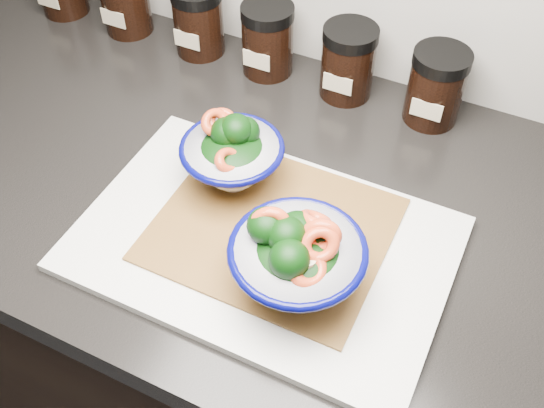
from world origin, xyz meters
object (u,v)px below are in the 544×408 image
at_px(cutting_board, 263,244).
at_px(bowl_left, 232,154).
at_px(bowl_right, 296,258).
at_px(spice_jar_c, 198,20).
at_px(spice_jar_d, 267,39).
at_px(spice_jar_e, 348,62).
at_px(spice_jar_f, 436,87).
at_px(spice_jar_b, 125,0).

height_order(cutting_board, bowl_left, bowl_left).
distance_m(cutting_board, bowl_left, 0.12).
bearing_deg(bowl_right, cutting_board, 144.78).
distance_m(cutting_board, bowl_right, 0.10).
relative_size(spice_jar_c, spice_jar_d, 1.00).
height_order(spice_jar_e, spice_jar_f, same).
bearing_deg(spice_jar_b, bowl_right, -37.56).
xyz_separation_m(bowl_left, spice_jar_b, (-0.34, 0.25, -0.00)).
height_order(bowl_right, spice_jar_f, bowl_right).
height_order(spice_jar_d, spice_jar_e, same).
distance_m(bowl_right, spice_jar_d, 0.43).
relative_size(bowl_right, spice_jar_c, 1.36).
xyz_separation_m(bowl_right, spice_jar_b, (-0.48, 0.37, -0.01)).
height_order(bowl_right, spice_jar_e, bowl_right).
distance_m(bowl_right, spice_jar_b, 0.61).
bearing_deg(bowl_right, spice_jar_c, 132.60).
height_order(bowl_left, spice_jar_e, same).
distance_m(spice_jar_b, spice_jar_c, 0.14).
xyz_separation_m(cutting_board, spice_jar_f, (0.11, 0.33, 0.05)).
bearing_deg(spice_jar_f, spice_jar_d, 180.00).
distance_m(bowl_right, spice_jar_e, 0.38).
xyz_separation_m(spice_jar_c, spice_jar_d, (0.12, 0.00, 0.00)).
distance_m(bowl_right, spice_jar_c, 0.50).
bearing_deg(spice_jar_d, bowl_left, -73.63).
bearing_deg(spice_jar_b, spice_jar_e, 0.00).
height_order(bowl_left, spice_jar_f, same).
bearing_deg(bowl_left, spice_jar_d, 106.37).
relative_size(spice_jar_d, spice_jar_e, 1.00).
bearing_deg(bowl_left, cutting_board, -42.85).
bearing_deg(spice_jar_d, bowl_right, -59.63).
bearing_deg(spice_jar_b, spice_jar_c, 0.00).
distance_m(spice_jar_c, spice_jar_f, 0.39).
xyz_separation_m(spice_jar_b, spice_jar_d, (0.26, 0.00, 0.00)).
xyz_separation_m(bowl_left, spice_jar_f, (0.19, 0.25, -0.00)).
bearing_deg(cutting_board, bowl_right, -35.22).
bearing_deg(spice_jar_c, spice_jar_b, 180.00).
relative_size(cutting_board, spice_jar_b, 3.98).
bearing_deg(bowl_right, spice_jar_e, 102.75).
bearing_deg(spice_jar_d, spice_jar_e, 0.00).
relative_size(bowl_right, spice_jar_d, 1.36).
bearing_deg(spice_jar_f, spice_jar_b, 180.00).
bearing_deg(bowl_right, spice_jar_f, 82.26).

